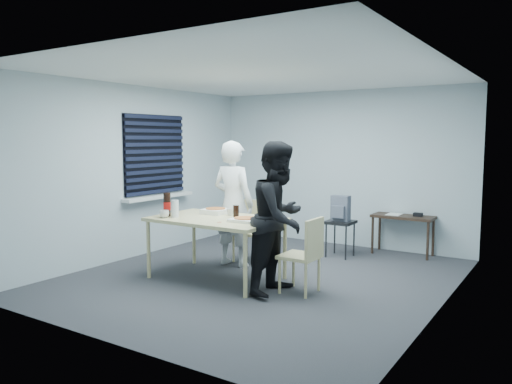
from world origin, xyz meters
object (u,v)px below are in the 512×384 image
Objects in this scene: backpack at (340,209)px; mug_b at (230,212)px; person_black at (279,218)px; side_table at (403,220)px; mug_a at (164,214)px; chair_right at (306,250)px; stool at (340,228)px; person_white at (233,204)px; dining_table at (216,222)px; soda_bottle at (167,205)px; chair_far at (253,226)px.

mug_b is (-0.83, -1.71, 0.09)m from backpack.
person_black reaches higher than side_table.
side_table is 3.71m from mug_a.
chair_right is at bearing -9.21° from mug_b.
mug_a is at bearing -138.43° from backpack.
mug_b is (-0.83, -1.72, 0.39)m from stool.
mug_a is (-0.35, -1.04, -0.04)m from person_white.
dining_table is 0.73m from person_white.
soda_bottle reaches higher than side_table.
backpack is at bearing 66.40° from dining_table.
person_black is at bearing 10.84° from mug_a.
person_white reaches higher than dining_table.
person_white is 0.50m from mug_b.
person_white is (-0.07, -0.39, 0.37)m from chair_far.
chair_far is (-0.14, 1.08, -0.22)m from dining_table.
mug_b is (0.25, -0.42, -0.05)m from person_white.
soda_bottle is at bearing -158.81° from dining_table.
backpack is at bearing 56.21° from soda_bottle.
side_table is 7.54× the size of mug_a.
person_black is (1.11, -1.14, 0.37)m from chair_far.
chair_far is 0.96× the size of side_table.
dining_table is at bearing -97.44° from mug_b.
stool is (-0.76, -0.65, -0.09)m from side_table.
mug_b is at bearing 71.23° from person_black.
chair_far is 1.60× the size of stool.
person_black is 0.99m from mug_b.
backpack is at bearing 41.71° from chair_far.
dining_table is 5.26× the size of soda_bottle.
mug_a is at bearing -126.27° from side_table.
chair_far is at bearing 97.53° from dining_table.
person_white is at bearing -100.77° from chair_far.
chair_far and mug_a have the same top height.
person_black is 17.70× the size of mug_b.
mug_a is 0.85m from mug_b.
person_white reaches higher than mug_a.
stool is at bearing -129.69° from person_white.
person_white is 1.00× the size of person_black.
dining_table is 1.76× the size of side_table.
dining_table reaches higher than stool.
stool is (-0.11, 2.04, -0.44)m from person_black.
person_white is 5.72× the size of soda_bottle.
dining_table is 0.92× the size of person_white.
chair_right is 1.90m from mug_a.
person_white is 1.91× the size of side_table.
mug_a is at bearing -106.41° from chair_far.
dining_table is 16.28× the size of mug_b.
chair_right reaches higher than side_table.
chair_right is 0.50× the size of person_black.
chair_far is 1.00× the size of chair_right.
chair_far is 8.90× the size of mug_b.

